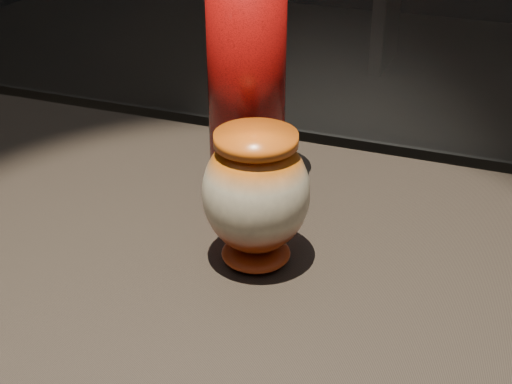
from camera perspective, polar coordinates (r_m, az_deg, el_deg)
main_vase at (r=0.97m, az=0.00°, el=-0.19°), size 0.17×0.17×0.20m
tall_vase at (r=1.08m, az=-0.75°, el=9.08°), size 0.15×0.15×0.45m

